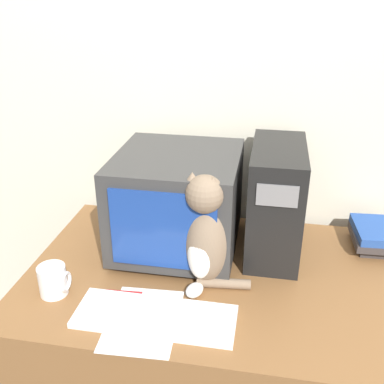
% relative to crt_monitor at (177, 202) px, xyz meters
% --- Properties ---
extents(wall_back, '(7.00, 0.05, 2.50)m').
position_rel_crt_monitor_xyz_m(wall_back, '(0.19, 0.34, 0.33)').
color(wall_back, beige).
rests_on(wall_back, ground_plane).
extents(desk, '(1.37, 0.84, 0.72)m').
position_rel_crt_monitor_xyz_m(desk, '(0.19, -0.14, -0.56)').
color(desk, brown).
rests_on(desk, ground_plane).
extents(crt_monitor, '(0.44, 0.46, 0.38)m').
position_rel_crt_monitor_xyz_m(crt_monitor, '(0.00, 0.00, 0.00)').
color(crt_monitor, '#333333').
rests_on(crt_monitor, desk).
extents(computer_tower, '(0.19, 0.40, 0.41)m').
position_rel_crt_monitor_xyz_m(computer_tower, '(0.35, 0.06, 0.01)').
color(computer_tower, black).
rests_on(computer_tower, desk).
extents(keyboard, '(0.49, 0.17, 0.02)m').
position_rel_crt_monitor_xyz_m(keyboard, '(0.02, -0.41, -0.19)').
color(keyboard, silver).
rests_on(keyboard, desk).
extents(cat, '(0.25, 0.24, 0.40)m').
position_rel_crt_monitor_xyz_m(cat, '(0.14, -0.19, -0.01)').
color(cat, '#7A6651').
rests_on(cat, desk).
extents(book_stack, '(0.17, 0.22, 0.09)m').
position_rel_crt_monitor_xyz_m(book_stack, '(0.73, 0.14, -0.15)').
color(book_stack, '#383333').
rests_on(book_stack, desk).
extents(pen, '(0.14, 0.02, 0.01)m').
position_rel_crt_monitor_xyz_m(pen, '(-0.12, -0.31, -0.19)').
color(pen, maroon).
rests_on(pen, desk).
extents(paper_sheet, '(0.23, 0.31, 0.00)m').
position_rel_crt_monitor_xyz_m(paper_sheet, '(-0.02, -0.42, -0.19)').
color(paper_sheet, white).
rests_on(paper_sheet, desk).
extents(mug, '(0.10, 0.09, 0.10)m').
position_rel_crt_monitor_xyz_m(mug, '(-0.34, -0.35, -0.14)').
color(mug, white).
rests_on(mug, desk).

